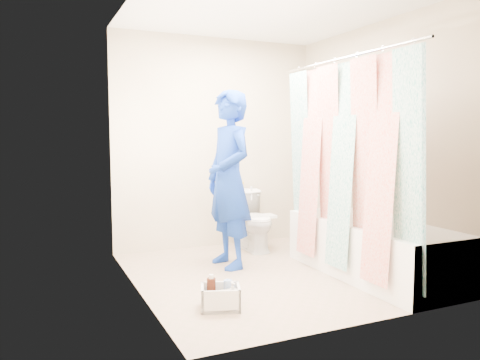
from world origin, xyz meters
name	(u,v)px	position (x,y,z in m)	size (l,w,h in m)	color
floor	(268,274)	(0.00, 0.00, 0.00)	(2.60, 2.60, 0.00)	tan
ceiling	(269,9)	(0.00, 0.00, 2.40)	(2.40, 2.60, 0.02)	white
wall_back	(216,143)	(0.00, 1.30, 1.20)	(2.40, 0.02, 2.40)	beige
wall_front	(361,149)	(0.00, -1.30, 1.20)	(2.40, 0.02, 2.40)	beige
wall_left	(136,146)	(-1.20, 0.00, 1.20)	(0.02, 2.60, 2.40)	beige
wall_right	(373,144)	(1.20, 0.00, 1.20)	(0.02, 2.60, 2.40)	beige
bathtub	(371,247)	(0.85, -0.43, 0.27)	(0.70, 1.75, 0.50)	white
curtain_rod	(346,58)	(0.52, -0.43, 1.95)	(0.02, 0.02, 1.90)	silver
shower_curtain	(344,166)	(0.52, -0.43, 1.02)	(0.06, 1.75, 1.80)	silver
toilet	(253,220)	(0.30, 0.92, 0.33)	(0.37, 0.65, 0.66)	white
tank_lid	(257,217)	(0.30, 0.82, 0.39)	(0.41, 0.18, 0.03)	white
tank_internals	(244,190)	(0.27, 1.10, 0.65)	(0.16, 0.05, 0.22)	black
plumber	(229,179)	(-0.22, 0.40, 0.86)	(0.63, 0.41, 1.72)	navy
cleaning_caddy	(222,298)	(-0.72, -0.64, 0.08)	(0.35, 0.31, 0.22)	silver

